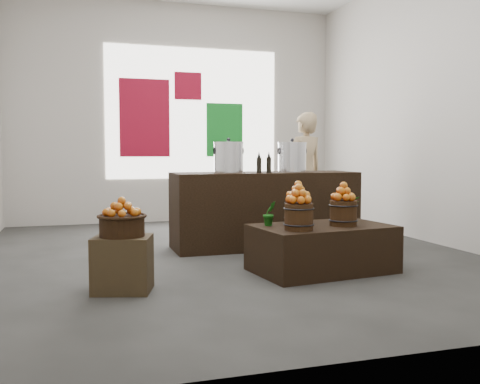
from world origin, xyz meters
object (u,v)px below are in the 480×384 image
object	(u,v)px
stock_pot_center	(292,158)
shopper	(304,172)
crate	(123,264)
display_table	(322,248)
stock_pot_left	(229,158)
counter	(265,210)
wicker_basket	(122,226)

from	to	relation	value
stock_pot_center	shopper	bearing A→B (deg)	58.61
crate	shopper	bearing A→B (deg)	43.29
crate	display_table	xyz separation A→B (m)	(2.12, 0.22, -0.01)
stock_pot_center	crate	bearing A→B (deg)	-143.19
stock_pot_left	shopper	distance (m)	1.94
counter	stock_pot_center	xyz separation A→B (m)	(0.39, 0.00, 0.70)
counter	wicker_basket	bearing A→B (deg)	-138.25
stock_pot_center	wicker_basket	bearing A→B (deg)	-143.19
counter	shopper	world-z (taller)	shopper
stock_pot_left	shopper	bearing A→B (deg)	35.08
crate	stock_pot_left	size ratio (longest dim) A/B	1.34
crate	stock_pot_center	size ratio (longest dim) A/B	1.34
wicker_basket	stock_pot_center	xyz separation A→B (m)	(2.42, 1.81, 0.60)
stock_pot_left	display_table	bearing A→B (deg)	-69.66
shopper	counter	bearing A→B (deg)	30.03
wicker_basket	display_table	distance (m)	2.16
display_table	shopper	size ratio (longest dim) A/B	0.75
crate	counter	bearing A→B (deg)	41.77
crate	counter	distance (m)	2.73
display_table	counter	size ratio (longest dim) A/B	0.58
counter	stock_pot_left	world-z (taller)	stock_pot_left
wicker_basket	shopper	size ratio (longest dim) A/B	0.21
stock_pot_center	counter	bearing A→B (deg)	-179.98
display_table	shopper	world-z (taller)	shopper
wicker_basket	stock_pot_center	size ratio (longest dim) A/B	1.07
stock_pot_center	shopper	distance (m)	1.32
crate	wicker_basket	size ratio (longest dim) A/B	1.25
wicker_basket	stock_pot_left	distance (m)	2.44
crate	stock_pot_left	bearing A→B (deg)	49.94
crate	wicker_basket	bearing A→B (deg)	0.00
wicker_basket	stock_pot_left	xyz separation A→B (m)	(1.53, 1.81, 0.60)
display_table	stock_pot_center	size ratio (longest dim) A/B	3.78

